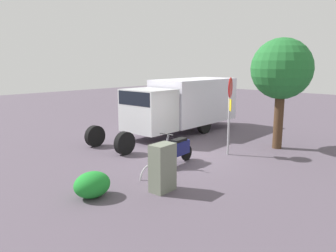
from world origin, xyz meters
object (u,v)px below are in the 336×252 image
Objects in this scene: street_tree at (282,70)px; utility_cabinet at (163,168)px; box_truck_near at (182,103)px; bike_rack_hoop at (150,177)px; motorcycle at (177,150)px; stop_sign at (230,104)px.

street_tree reaches higher than utility_cabinet.
box_truck_near is 7.01m from bike_rack_hoop.
motorcycle is at bearing -147.55° from utility_cabinet.
motorcycle is 2.13× the size of bike_rack_hoop.
street_tree is 3.35× the size of utility_cabinet.
motorcycle is 2.76m from stop_sign.
stop_sign reaches higher than utility_cabinet.
utility_cabinet is at bearing 26.36° from motorcycle.
stop_sign is 3.49× the size of bike_rack_hoop.
motorcycle is (4.17, 3.38, -1.01)m from box_truck_near.
motorcycle is at bearing -169.99° from bike_rack_hoop.
utility_cabinet is 1.37m from bike_rack_hoop.
stop_sign is at bearing 63.05° from box_truck_near.
bike_rack_hoop is (6.12, -1.28, -3.23)m from street_tree.
box_truck_near is 10.06× the size of bike_rack_hoop.
street_tree reaches higher than stop_sign.
street_tree reaches higher than motorcycle.
box_truck_near is 7.94m from utility_cabinet.
stop_sign is 2.74m from street_tree.
street_tree is at bearing 154.86° from motorcycle.
stop_sign reaches higher than bike_rack_hoop.
bike_rack_hoop is at bearing -116.34° from utility_cabinet.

